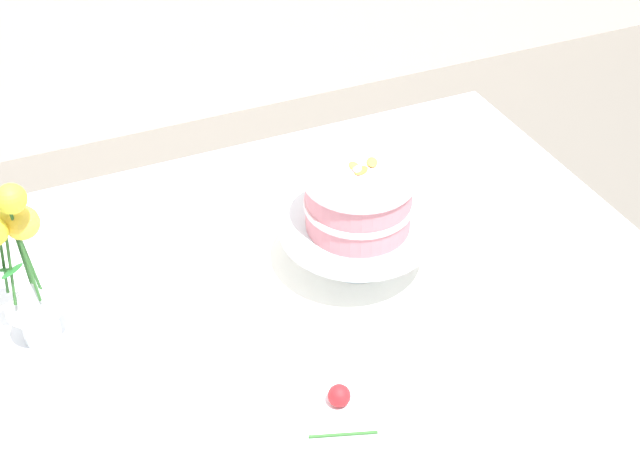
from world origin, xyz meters
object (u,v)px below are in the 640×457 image
object	(u,v)px
fallen_rose	(339,398)
dining_table	(300,330)
layer_cake	(359,198)
flower_vase	(22,267)
cake_stand	(357,232)

from	to	relation	value
fallen_rose	dining_table	bearing A→B (deg)	81.36
dining_table	layer_cake	distance (m)	0.28
dining_table	layer_cake	size ratio (longest dim) A/B	6.95
dining_table	flower_vase	world-z (taller)	flower_vase
dining_table	layer_cake	xyz separation A→B (m)	(0.13, 0.03, 0.25)
cake_stand	flower_vase	size ratio (longest dim) A/B	0.84
layer_cake	fallen_rose	bearing A→B (deg)	-120.07
flower_vase	fallen_rose	world-z (taller)	flower_vase
cake_stand	layer_cake	bearing A→B (deg)	38.79
fallen_rose	flower_vase	bearing A→B (deg)	140.51
dining_table	flower_vase	distance (m)	0.52
dining_table	flower_vase	size ratio (longest dim) A/B	4.04
cake_stand	layer_cake	xyz separation A→B (m)	(0.00, 0.00, 0.08)
layer_cake	dining_table	bearing A→B (deg)	-166.33
flower_vase	layer_cake	bearing A→B (deg)	-4.34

